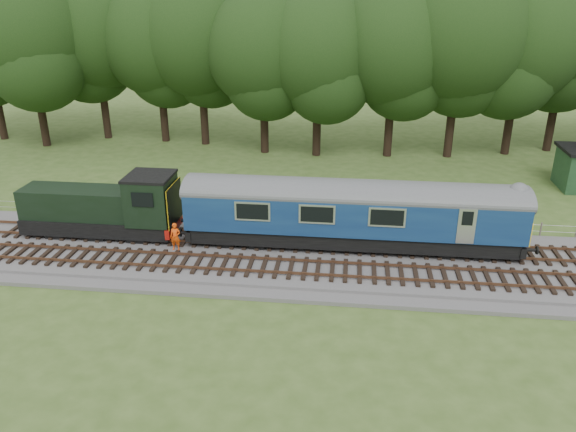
# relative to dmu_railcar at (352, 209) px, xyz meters

# --- Properties ---
(ground) EXTENTS (120.00, 120.00, 0.00)m
(ground) POSITION_rel_dmu_railcar_xyz_m (-2.99, -1.40, -2.61)
(ground) COLOR #3B5720
(ground) RESTS_ON ground
(ballast) EXTENTS (70.00, 7.00, 0.35)m
(ballast) POSITION_rel_dmu_railcar_xyz_m (-2.99, -1.40, -2.43)
(ballast) COLOR #4C4C4F
(ballast) RESTS_ON ground
(track_north) EXTENTS (67.20, 2.40, 0.21)m
(track_north) POSITION_rel_dmu_railcar_xyz_m (-2.99, -0.00, -2.19)
(track_north) COLOR black
(track_north) RESTS_ON ballast
(track_south) EXTENTS (67.20, 2.40, 0.21)m
(track_south) POSITION_rel_dmu_railcar_xyz_m (-2.99, -3.00, -2.19)
(track_south) COLOR black
(track_south) RESTS_ON ballast
(fence) EXTENTS (64.00, 0.12, 1.00)m
(fence) POSITION_rel_dmu_railcar_xyz_m (-2.99, 3.10, -2.61)
(fence) COLOR #6B6054
(fence) RESTS_ON ground
(tree_line) EXTENTS (70.00, 8.00, 18.00)m
(tree_line) POSITION_rel_dmu_railcar_xyz_m (-2.99, 20.60, -2.61)
(tree_line) COLOR black
(tree_line) RESTS_ON ground
(dmu_railcar) EXTENTS (18.05, 2.86, 3.88)m
(dmu_railcar) POSITION_rel_dmu_railcar_xyz_m (0.00, 0.00, 0.00)
(dmu_railcar) COLOR black
(dmu_railcar) RESTS_ON ground
(shunter_loco) EXTENTS (8.91, 2.60, 3.38)m
(shunter_loco) POSITION_rel_dmu_railcar_xyz_m (-13.93, 0.00, -0.63)
(shunter_loco) COLOR black
(shunter_loco) RESTS_ON ground
(worker) EXTENTS (0.59, 0.40, 1.56)m
(worker) POSITION_rel_dmu_railcar_xyz_m (-9.47, -1.54, -1.47)
(worker) COLOR #FE4E0D
(worker) RESTS_ON ballast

